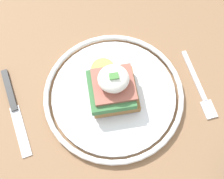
% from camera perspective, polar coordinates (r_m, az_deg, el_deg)
% --- Properties ---
extents(ground_plane, '(6.00, 6.00, 0.00)m').
position_cam_1_polar(ground_plane, '(1.34, -0.06, -12.73)').
color(ground_plane, '#9E9993').
extents(dining_table, '(0.98, 0.78, 0.76)m').
position_cam_1_polar(dining_table, '(0.73, -0.11, -3.04)').
color(dining_table, '#846042').
rests_on(dining_table, ground_plane).
extents(plate, '(0.27, 0.27, 0.02)m').
position_cam_1_polar(plate, '(0.59, -0.00, -1.06)').
color(plate, silver).
rests_on(plate, dining_table).
extents(sandwich, '(0.09, 0.12, 0.08)m').
position_cam_1_polar(sandwich, '(0.56, -0.03, 0.49)').
color(sandwich, olive).
rests_on(sandwich, plate).
extents(fork, '(0.03, 0.15, 0.00)m').
position_cam_1_polar(fork, '(0.63, 15.64, 0.39)').
color(fork, silver).
rests_on(fork, dining_table).
extents(knife, '(0.05, 0.18, 0.01)m').
position_cam_1_polar(knife, '(0.62, -17.60, -2.64)').
color(knife, '#2D2D2D').
rests_on(knife, dining_table).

